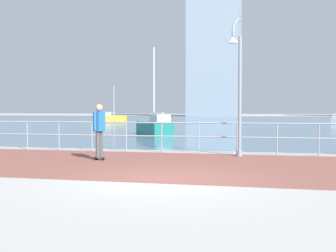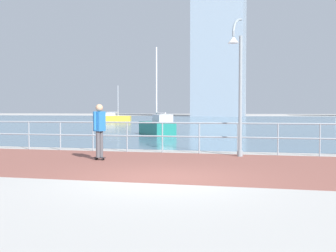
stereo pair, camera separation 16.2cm
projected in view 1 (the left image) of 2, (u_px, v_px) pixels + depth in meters
name	position (u px, v px, depth m)	size (l,w,h in m)	color
ground	(239.00, 123.00, 48.53)	(220.00, 220.00, 0.00)	#ADAAA5
brick_paving	(183.00, 165.00, 12.01)	(28.00, 6.30, 0.01)	brown
harbor_water	(242.00, 121.00, 59.00)	(180.00, 88.00, 0.00)	slate
waterfront_railing	(199.00, 132.00, 15.05)	(25.25, 0.06, 1.16)	#8C99A3
lamppost	(238.00, 80.00, 13.92)	(0.49, 0.77, 4.74)	gray
skateboarder	(99.00, 126.00, 13.04)	(0.41, 0.55, 1.79)	black
sailboat_white	(155.00, 127.00, 25.80)	(3.16, 3.99, 5.56)	#197266
sailboat_yellow	(113.00, 118.00, 56.89)	(3.69, 1.72, 4.98)	gold
tower_concrete	(216.00, 40.00, 100.90)	(11.97, 17.54, 39.40)	#8493A3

